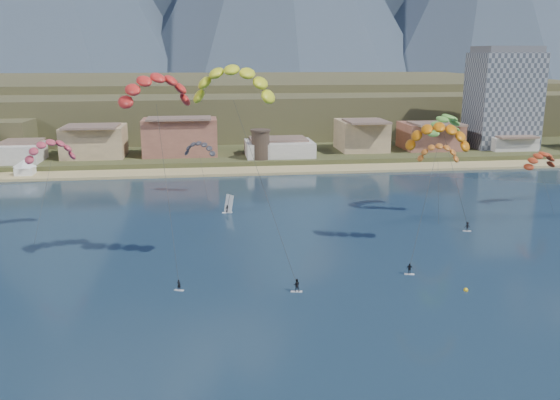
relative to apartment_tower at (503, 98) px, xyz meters
name	(u,v)px	position (x,y,z in m)	size (l,w,h in m)	color
ground	(320,368)	(-85.00, -128.00, -17.82)	(2400.00, 2400.00, 0.00)	#0E2232
beach	(245,171)	(-85.00, -22.00, -17.57)	(2200.00, 12.00, 0.90)	tan
land	(213,86)	(-85.00, 432.00, -17.82)	(2200.00, 900.00, 4.00)	#4E4D2A
foothills	(273,102)	(-62.61, 104.47, -8.74)	(940.00, 210.00, 18.00)	brown
town	(103,137)	(-125.00, -6.00, -9.82)	(400.00, 24.00, 12.00)	silver
apartment_tower	(503,98)	(0.00, 0.00, 0.00)	(20.00, 16.00, 32.00)	gray
watchtower	(261,144)	(-80.00, -14.00, -11.45)	(5.82, 5.82, 8.60)	#47382D
kitesurfer_red	(155,85)	(-102.69, -95.76, 9.41)	(11.72, 14.33, 30.01)	silver
kitesurfer_yellow	(233,79)	(-91.83, -98.26, 10.28)	(14.85, 13.84, 31.50)	silver
kitesurfer_orange	(438,132)	(-58.78, -91.45, 1.42)	(14.50, 16.29, 23.79)	silver
kitesurfer_green	(445,122)	(-48.91, -70.52, 0.60)	(9.81, 18.05, 22.37)	silver
distant_kite_pink	(50,147)	(-123.07, -74.31, -2.25)	(9.59, 7.76, 18.58)	#262626
distant_kite_dark	(199,146)	(-97.20, -46.94, -6.75)	(8.12, 6.65, 14.15)	#262626
distant_kite_orange	(439,150)	(-50.29, -71.63, -4.65)	(8.94, 6.67, 16.21)	#262626
distant_kite_red	(541,157)	(-26.27, -67.85, -7.36)	(8.78, 6.89, 13.78)	#262626
windsurfer	(228,207)	(-91.69, -65.13, -16.64)	(2.10, 2.28, 3.71)	silver
buoy	(466,290)	(-61.25, -110.48, -17.71)	(0.63, 0.63, 0.63)	gold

